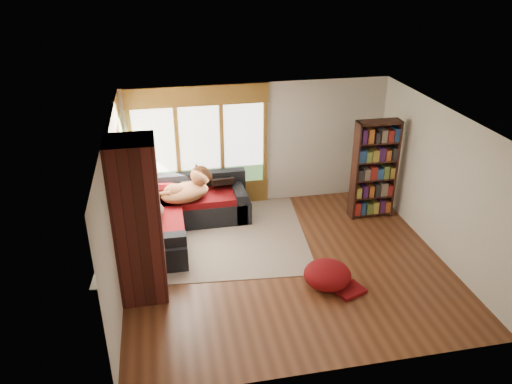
{
  "coord_description": "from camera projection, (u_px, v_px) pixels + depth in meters",
  "views": [
    {
      "loc": [
        -1.93,
        -7.05,
        4.96
      ],
      "look_at": [
        -0.33,
        1.0,
        0.95
      ],
      "focal_mm": 35.0,
      "sensor_mm": 36.0,
      "label": 1
    }
  ],
  "objects": [
    {
      "name": "dog_brindle",
      "position": [
        150.0,
        207.0,
        9.05
      ],
      "size": [
        0.55,
        0.79,
        0.41
      ],
      "rotation": [
        0.0,
        0.0,
        1.71
      ],
      "color": "#3D231C",
      "rests_on": "sectional_sofa"
    },
    {
      "name": "ceiling",
      "position": [
        290.0,
        121.0,
        7.59
      ],
      "size": [
        5.5,
        5.5,
        0.0
      ],
      "primitive_type": "plane",
      "color": "white"
    },
    {
      "name": "wall_front",
      "position": [
        340.0,
        289.0,
        5.95
      ],
      "size": [
        5.5,
        0.04,
        2.6
      ],
      "primitive_type": "cube",
      "color": "silver",
      "rests_on": "ground"
    },
    {
      "name": "wall_right",
      "position": [
        442.0,
        184.0,
        8.64
      ],
      "size": [
        0.04,
        5.0,
        2.6
      ],
      "primitive_type": "cube",
      "color": "silver",
      "rests_on": "ground"
    },
    {
      "name": "windows_back",
      "position": [
        200.0,
        147.0,
        10.1
      ],
      "size": [
        2.82,
        0.1,
        1.9
      ],
      "color": "brown",
      "rests_on": "wall_back"
    },
    {
      "name": "wall_back",
      "position": [
        258.0,
        145.0,
        10.36
      ],
      "size": [
        5.5,
        0.04,
        2.6
      ],
      "primitive_type": "cube",
      "color": "silver",
      "rests_on": "ground"
    },
    {
      "name": "dog_tan",
      "position": [
        189.0,
        188.0,
        9.58
      ],
      "size": [
        1.13,
        0.91,
        0.56
      ],
      "rotation": [
        0.0,
        0.0,
        0.35
      ],
      "color": "brown",
      "rests_on": "sectional_sofa"
    },
    {
      "name": "bookshelf",
      "position": [
        374.0,
        170.0,
        9.89
      ],
      "size": [
        0.87,
        0.29,
        2.03
      ],
      "color": "#381A12",
      "rests_on": "ground"
    },
    {
      "name": "brick_chimney",
      "position": [
        138.0,
        222.0,
        7.43
      ],
      "size": [
        0.7,
        0.7,
        2.6
      ],
      "primitive_type": "cube",
      "color": "#471914",
      "rests_on": "ground"
    },
    {
      "name": "area_rug",
      "position": [
        205.0,
        237.0,
        9.52
      ],
      "size": [
        4.02,
        3.21,
        0.01
      ],
      "primitive_type": "cube",
      "rotation": [
        0.0,
        0.0,
        -0.08
      ],
      "color": "beige",
      "rests_on": "ground"
    },
    {
      "name": "pouf",
      "position": [
        327.0,
        274.0,
        8.07
      ],
      "size": [
        0.88,
        0.88,
        0.42
      ],
      "primitive_type": "ellipsoid",
      "rotation": [
        0.0,
        0.0,
        -0.16
      ],
      "color": "maroon",
      "rests_on": "area_rug"
    },
    {
      "name": "roller_blind",
      "position": [
        121.0,
        140.0,
        9.28
      ],
      "size": [
        0.03,
        0.72,
        0.9
      ],
      "primitive_type": "cube",
      "color": "#6D9659",
      "rests_on": "wall_left"
    },
    {
      "name": "sectional_sofa",
      "position": [
        168.0,
        213.0,
        9.75
      ],
      "size": [
        2.2,
        2.2,
        0.8
      ],
      "rotation": [
        0.0,
        0.0,
        0.01
      ],
      "color": "black",
      "rests_on": "ground"
    },
    {
      "name": "wall_left",
      "position": [
        115.0,
        213.0,
        7.68
      ],
      "size": [
        0.04,
        5.0,
        2.6
      ],
      "primitive_type": "cube",
      "color": "silver",
      "rests_on": "ground"
    },
    {
      "name": "throw_pillows",
      "position": [
        168.0,
        189.0,
        9.68
      ],
      "size": [
        1.98,
        1.68,
        0.45
      ],
      "color": "black",
      "rests_on": "sectional_sofa"
    },
    {
      "name": "windows_left",
      "position": [
        120.0,
        178.0,
        8.72
      ],
      "size": [
        0.1,
        2.62,
        1.9
      ],
      "color": "brown",
      "rests_on": "wall_left"
    },
    {
      "name": "floor",
      "position": [
        286.0,
        264.0,
        8.73
      ],
      "size": [
        5.5,
        5.5,
        0.0
      ],
      "primitive_type": "plane",
      "color": "#502816",
      "rests_on": "ground"
    }
  ]
}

